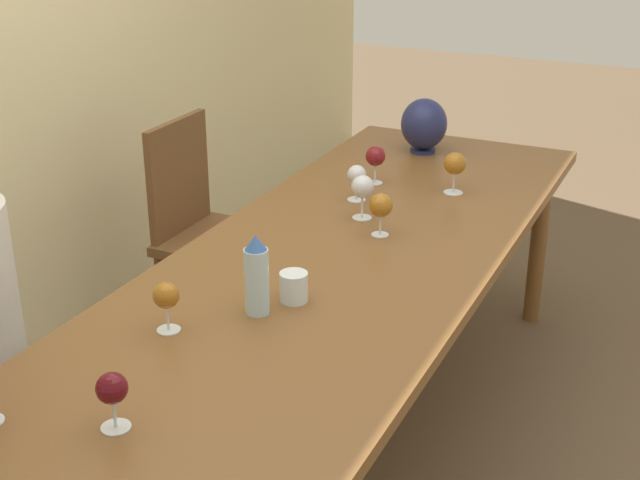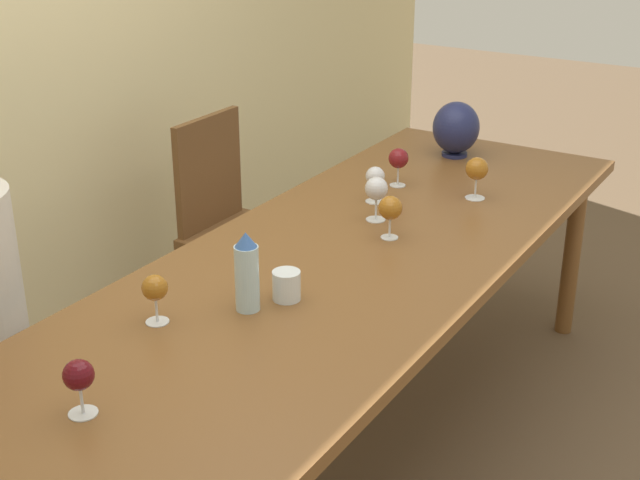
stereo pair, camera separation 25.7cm
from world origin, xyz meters
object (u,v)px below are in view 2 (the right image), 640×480
Objects in this scene: wine_glass_3 at (375,177)px; wine_glass_0 at (390,208)px; water_bottle at (247,273)px; water_tumbler at (287,285)px; wine_glass_4 at (398,159)px; wine_glass_6 at (155,289)px; wine_glass_5 at (79,377)px; wine_glass_2 at (376,189)px; vase at (456,128)px; wine_glass_1 at (477,169)px; chair_far at (236,222)px.

wine_glass_0 is at bearing -143.43° from wine_glass_3.
wine_glass_3 is at bearing 6.24° from water_bottle.
wine_glass_3 reaches higher than water_tumbler.
wine_glass_4 is 1.06× the size of wine_glass_6.
wine_glass_4 is (0.99, 0.16, 0.06)m from water_tumbler.
wine_glass_4 is 1.68m from wine_glass_5.
wine_glass_2 is 0.17m from wine_glass_3.
wine_glass_3 is at bearing 177.76° from vase.
wine_glass_1 is 0.16× the size of chair_far.
wine_glass_3 is at bearing 29.44° from wine_glass_2.
wine_glass_4 is 1.28m from wine_glass_6.
wine_glass_5 is (-1.34, 0.00, -0.01)m from wine_glass_2.
chair_far is at bearing 25.97° from wine_glass_5.
vase is 1.48× the size of wine_glass_2.
wine_glass_2 reaches higher than wine_glass_3.
water_tumbler is 0.65m from wine_glass_2.
wine_glass_0 is 1.09× the size of wine_glass_3.
water_tumbler is 0.37× the size of vase.
water_bottle reaches higher than wine_glass_4.
wine_glass_3 is 1.49m from wine_glass_5.
wine_glass_0 is at bearing -111.98° from chair_far.
water_bottle is 1.48× the size of wine_glass_2.
wine_glass_4 is at bearing 3.02° from wine_glass_5.
water_bottle reaches higher than wine_glass_5.
water_bottle reaches higher than wine_glass_2.
wine_glass_1 is (0.48, -0.09, 0.01)m from wine_glass_0.
water_bottle is 1.10m from wine_glass_4.
wine_glass_3 is 0.14× the size of chair_far.
wine_glass_5 is (-1.70, 0.21, -0.01)m from wine_glass_1.
water_bottle is 1.00× the size of vase.
wine_glass_4 is 1.08× the size of wine_glass_5.
vase is 1.56× the size of wine_glass_4.
chair_far is at bearing 28.14° from wine_glass_6.
water_bottle is 1.54m from vase.
wine_glass_2 is at bearing -8.85° from wine_glass_6.
wine_glass_1 is 1.18× the size of wine_glass_3.
wine_glass_3 is at bearing 10.97° from water_tumbler.
wine_glass_0 is 0.33m from wine_glass_3.
wine_glass_2 reaches higher than wine_glass_5.
vase is 0.64m from wine_glass_3.
wine_glass_1 reaches higher than wine_glass_6.
chair_far is at bearing 98.40° from wine_glass_4.
water_bottle is at bearing 151.72° from water_tumbler.
wine_glass_1 is 0.36m from wine_glass_3.
wine_glass_6 is at bearing 143.32° from water_tumbler.
wine_glass_2 is 1.34m from wine_glass_5.
wine_glass_5 is at bearing 173.94° from water_tumbler.
wine_glass_3 is 0.78m from chair_far.
vase is 0.92m from wine_glass_0.
wine_glass_0 is 0.49m from wine_glass_1.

